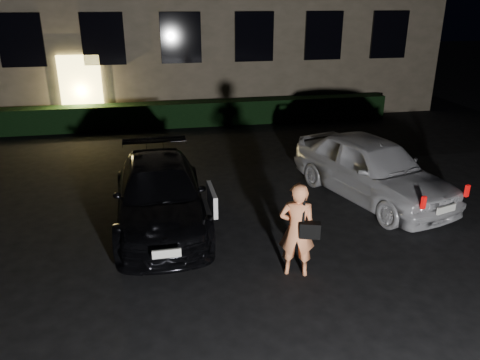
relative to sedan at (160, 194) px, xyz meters
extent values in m
plane|color=black|center=(1.13, -2.79, -0.63)|extent=(80.00, 80.00, 0.00)
cube|color=#FFE370|center=(-2.37, 8.15, 0.62)|extent=(1.40, 0.10, 2.50)
cube|color=black|center=(-4.07, 8.15, 2.37)|extent=(1.40, 0.10, 1.70)
cube|color=black|center=(-1.47, 8.15, 2.37)|extent=(1.40, 0.10, 1.70)
cube|color=black|center=(1.13, 8.15, 2.37)|extent=(1.40, 0.10, 1.70)
cube|color=black|center=(3.73, 8.15, 2.37)|extent=(1.40, 0.10, 1.70)
cube|color=black|center=(6.33, 8.15, 2.37)|extent=(1.40, 0.10, 1.70)
cube|color=black|center=(8.93, 8.15, 2.37)|extent=(1.40, 0.10, 1.70)
cube|color=black|center=(1.13, 7.71, -0.20)|extent=(15.00, 0.70, 0.85)
imported|color=black|center=(0.00, 0.00, 0.00)|extent=(1.81, 4.34, 1.25)
cube|color=white|center=(0.95, -0.78, 0.15)|extent=(0.09, 0.90, 0.42)
cube|color=silver|center=(0.03, -2.23, -0.08)|extent=(0.46, 0.05, 0.14)
imported|color=silver|center=(4.75, 0.41, 0.09)|extent=(2.84, 4.52, 1.43)
cube|color=red|center=(4.76, -1.69, 0.16)|extent=(0.10, 0.08, 0.24)
cube|color=red|center=(5.90, -1.34, 0.16)|extent=(0.10, 0.08, 0.24)
cube|color=silver|center=(5.35, -1.57, -0.08)|extent=(0.47, 0.18, 0.14)
imported|color=#F8905B|center=(2.12, -2.33, 0.18)|extent=(0.68, 0.55, 1.62)
cube|color=black|center=(2.28, -2.50, 0.24)|extent=(0.36, 0.24, 0.26)
cube|color=black|center=(2.19, -2.43, 0.61)|extent=(0.05, 0.06, 0.50)
camera|label=1|loc=(-0.06, -8.77, 3.68)|focal=35.00mm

